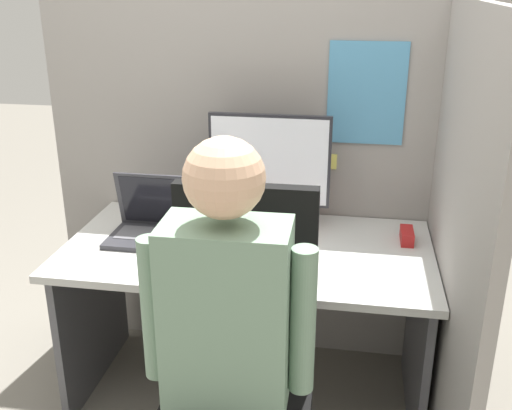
% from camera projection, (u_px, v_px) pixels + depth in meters
% --- Properties ---
extents(cubicle_panel_back, '(1.94, 0.05, 1.63)m').
position_uv_depth(cubicle_panel_back, '(264.00, 185.00, 2.69)').
color(cubicle_panel_back, gray).
rests_on(cubicle_panel_back, ground).
extents(cubicle_panel_right, '(0.04, 1.41, 1.63)m').
position_uv_depth(cubicle_panel_right, '(449.00, 240.00, 2.14)').
color(cubicle_panel_right, gray).
rests_on(cubicle_panel_right, ground).
extents(desk, '(1.44, 0.76, 0.70)m').
position_uv_depth(desk, '(248.00, 284.00, 2.42)').
color(desk, '#B7B7B2').
rests_on(desk, ground).
extents(paper_box, '(0.33, 0.23, 0.05)m').
position_uv_depth(paper_box, '(269.00, 220.00, 2.55)').
color(paper_box, red).
rests_on(paper_box, desk).
extents(monitor, '(0.50, 0.18, 0.43)m').
position_uv_depth(monitor, '(269.00, 165.00, 2.47)').
color(monitor, '#232328').
rests_on(monitor, paper_box).
extents(laptop, '(0.33, 0.25, 0.26)m').
position_uv_depth(laptop, '(152.00, 226.00, 2.42)').
color(laptop, '#2D2D33').
rests_on(laptop, desk).
extents(mouse, '(0.07, 0.05, 0.03)m').
position_uv_depth(mouse, '(208.00, 247.00, 2.32)').
color(mouse, silver).
rests_on(mouse, desk).
extents(stapler, '(0.05, 0.13, 0.05)m').
position_uv_depth(stapler, '(407.00, 236.00, 2.40)').
color(stapler, '#A31919').
rests_on(stapler, desk).
extents(carrot_toy, '(0.05, 0.16, 0.05)m').
position_uv_depth(carrot_toy, '(259.00, 265.00, 2.16)').
color(carrot_toy, orange).
rests_on(carrot_toy, desk).
extents(office_chair, '(0.52, 0.56, 1.13)m').
position_uv_depth(office_chair, '(237.00, 376.00, 1.82)').
color(office_chair, black).
rests_on(office_chair, ground).
extents(person, '(0.48, 0.42, 1.34)m').
position_uv_depth(person, '(223.00, 345.00, 1.59)').
color(person, black).
rests_on(person, ground).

